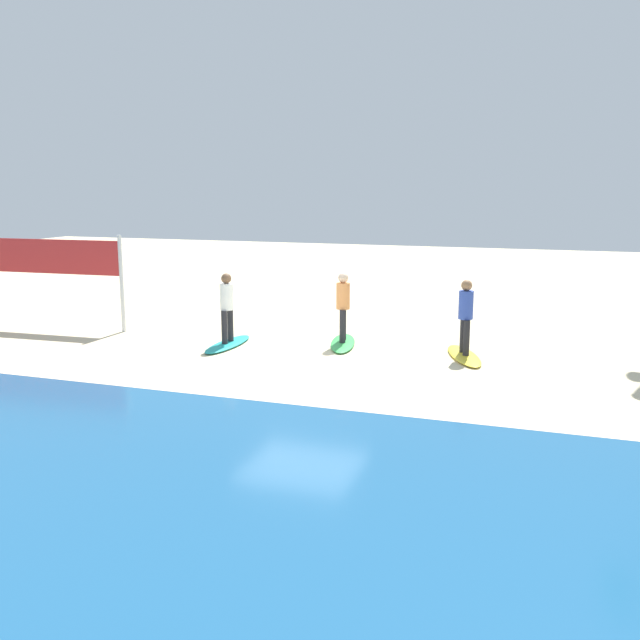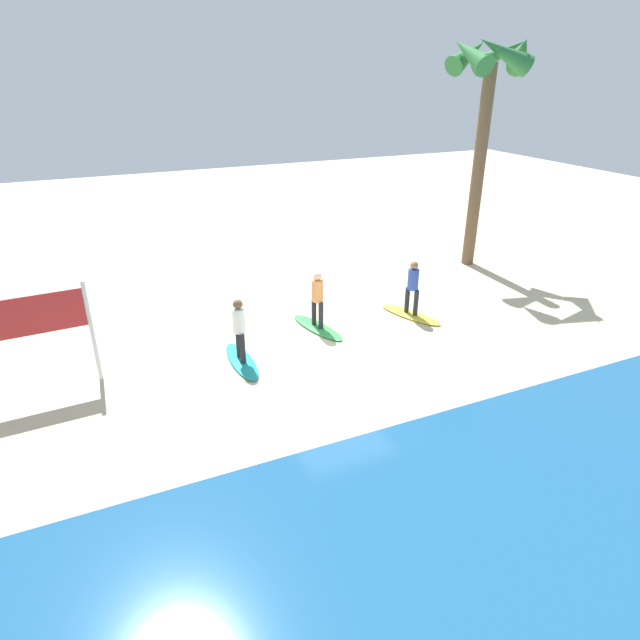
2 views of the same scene
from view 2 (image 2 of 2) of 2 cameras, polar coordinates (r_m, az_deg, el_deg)
ground_plane at (r=13.73m, az=1.82°, el=-4.39°), size 60.00×60.00×0.00m
surfboard_yellow at (r=16.40m, az=9.55°, el=0.56°), size 1.27×2.16×0.09m
surfer_yellow at (r=16.02m, az=9.80°, el=3.79°), size 0.32×0.44×1.64m
surfboard_green at (r=15.38m, az=-0.27°, el=-0.79°), size 1.05×2.17×0.09m
surfer_green at (r=14.97m, az=-0.28°, el=2.63°), size 0.32×0.45×1.64m
surfboard_teal at (r=13.79m, az=-8.28°, el=-4.32°), size 0.57×2.10×0.09m
surfer_teal at (r=13.33m, az=-8.54°, el=-0.61°), size 0.32×0.46×1.64m
palm_tree at (r=20.39m, az=17.45°, el=22.84°), size 2.88×3.03×7.89m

